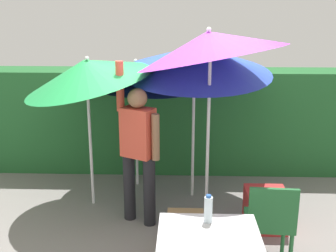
{
  "coord_description": "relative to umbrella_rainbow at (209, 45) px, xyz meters",
  "views": [
    {
      "loc": [
        0.16,
        -4.34,
        2.42
      ],
      "look_at": [
        0.0,
        0.3,
        1.1
      ],
      "focal_mm": 43.88,
      "sensor_mm": 36.0,
      "label": 1
    }
  ],
  "objects": [
    {
      "name": "umbrella_yellow",
      "position": [
        -0.91,
        1.08,
        -0.46
      ],
      "size": [
        1.68,
        1.67,
        1.83
      ],
      "color": "silver",
      "rests_on": "ground_plane"
    },
    {
      "name": "folding_table",
      "position": [
        -0.06,
        -1.5,
        -1.41
      ],
      "size": [
        0.8,
        0.6,
        0.74
      ],
      "color": "#4C4C51",
      "rests_on": "ground_plane"
    },
    {
      "name": "chair_plastic",
      "position": [
        0.56,
        -0.87,
        -1.55
      ],
      "size": [
        0.47,
        0.47,
        0.89
      ],
      "color": "#236633",
      "rests_on": "ground_plane"
    },
    {
      "name": "crate_cardboard",
      "position": [
        -0.23,
        -0.53,
        -1.88
      ],
      "size": [
        0.39,
        0.34,
        0.36
      ],
      "primitive_type": "cube",
      "color": "#9E7A4C",
      "rests_on": "ground_plane"
    },
    {
      "name": "ground_plane",
      "position": [
        -0.44,
        -0.04,
        -2.06
      ],
      "size": [
        24.0,
        24.0,
        0.0
      ],
      "primitive_type": "plane",
      "color": "gray"
    },
    {
      "name": "cooler_box",
      "position": [
        0.68,
        -0.11,
        -1.84
      ],
      "size": [
        0.46,
        0.42,
        0.45
      ],
      "primitive_type": "cube",
      "color": "red",
      "rests_on": "ground_plane"
    },
    {
      "name": "hedge_row",
      "position": [
        -0.44,
        1.74,
        -1.29
      ],
      "size": [
        8.0,
        0.7,
        1.55
      ],
      "primitive_type": "cube",
      "color": "#23602D",
      "rests_on": "ground_plane"
    },
    {
      "name": "umbrella_orange",
      "position": [
        -1.41,
        0.41,
        -0.34
      ],
      "size": [
        1.62,
        1.59,
        2.1
      ],
      "color": "silver",
      "rests_on": "ground_plane"
    },
    {
      "name": "bottle_water",
      "position": [
        -0.06,
        -1.34,
        -1.21
      ],
      "size": [
        0.07,
        0.07,
        0.24
      ],
      "color": "silver",
      "rests_on": "folding_table"
    },
    {
      "name": "umbrella_navy",
      "position": [
        -0.11,
        0.72,
        -0.23
      ],
      "size": [
        1.9,
        1.92,
        2.14
      ],
      "color": "silver",
      "rests_on": "ground_plane"
    },
    {
      "name": "umbrella_rainbow",
      "position": [
        0.0,
        0.0,
        0.0
      ],
      "size": [
        1.66,
        1.63,
        2.43
      ],
      "color": "silver",
      "rests_on": "ground_plane"
    },
    {
      "name": "person_vendor",
      "position": [
        -0.77,
        -0.01,
        -1.13
      ],
      "size": [
        0.53,
        0.36,
        1.88
      ],
      "color": "black",
      "rests_on": "ground_plane"
    }
  ]
}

